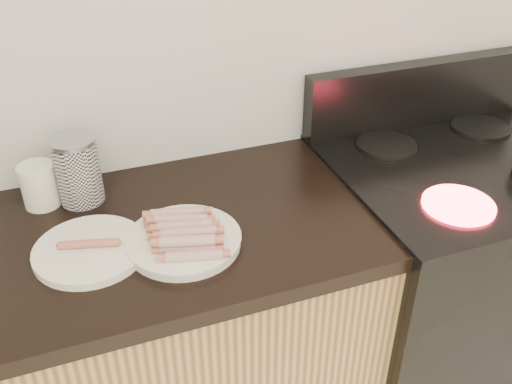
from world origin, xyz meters
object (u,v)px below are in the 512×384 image
object	(u,v)px
stove	(442,284)
canister	(78,170)
side_plate	(90,250)
mug	(39,185)
main_plate	(184,242)

from	to	relation	value
stove	canister	world-z (taller)	canister
side_plate	canister	distance (m)	0.25
stove	side_plate	bearing A→B (deg)	-178.55
canister	mug	size ratio (longest dim) A/B	1.58
stove	canister	distance (m)	1.19
main_plate	mug	distance (m)	0.42
side_plate	mug	size ratio (longest dim) A/B	2.26
mug	side_plate	bearing A→B (deg)	-70.13
side_plate	canister	xyz separation A→B (m)	(0.01, 0.23, 0.08)
canister	mug	world-z (taller)	canister
main_plate	side_plate	distance (m)	0.21
side_plate	mug	xyz separation A→B (m)	(-0.09, 0.25, 0.05)
canister	mug	bearing A→B (deg)	171.39
stove	main_plate	bearing A→B (deg)	-175.31
stove	main_plate	xyz separation A→B (m)	(-0.85, -0.07, 0.45)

